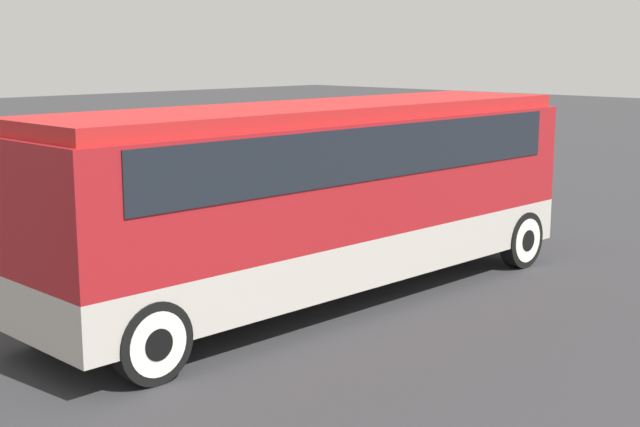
% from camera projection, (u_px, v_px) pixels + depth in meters
% --- Properties ---
extents(ground_plane, '(120.00, 120.00, 0.00)m').
position_uv_depth(ground_plane, '(320.00, 300.00, 14.61)').
color(ground_plane, '#2D2D30').
extents(tour_bus, '(10.19, 2.58, 3.20)m').
position_uv_depth(tour_bus, '(324.00, 183.00, 14.33)').
color(tour_bus, '#B7B2A8').
rests_on(tour_bus, ground_plane).
extents(parked_car_near, '(4.47, 1.90, 1.38)m').
position_uv_depth(parked_car_near, '(72.00, 228.00, 17.01)').
color(parked_car_near, black).
rests_on(parked_car_near, ground_plane).
extents(parked_car_mid, '(4.78, 1.89, 1.41)m').
position_uv_depth(parked_car_mid, '(98.00, 192.00, 21.09)').
color(parked_car_mid, maroon).
rests_on(parked_car_mid, ground_plane).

